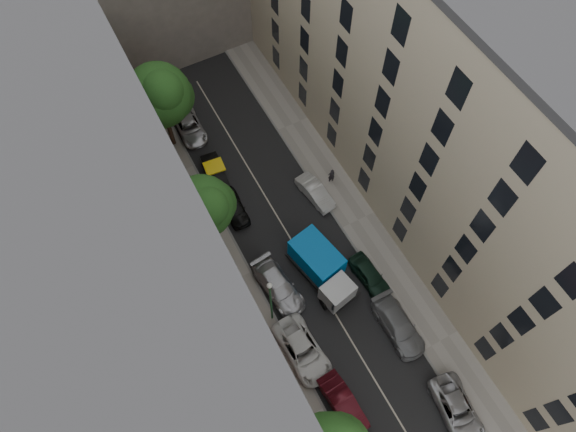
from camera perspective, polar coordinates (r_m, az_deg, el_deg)
ground at (r=39.83m, az=1.05°, el=-3.81°), size 120.00×120.00×0.00m
road_surface at (r=39.82m, az=1.05°, el=-3.81°), size 8.00×44.00×0.02m
sidewalk_left at (r=38.95m, az=-6.13°, el=-7.19°), size 3.00×44.00×0.15m
sidewalk_right at (r=41.29m, az=7.77°, el=-0.48°), size 3.00×44.00×0.15m
building_left at (r=29.96m, az=-17.51°, el=-4.52°), size 8.00×44.00×20.00m
building_right at (r=35.69m, az=17.32°, el=10.82°), size 8.00×44.00×20.00m
tarp_truck at (r=37.68m, az=3.83°, el=-5.77°), size 3.39×6.23×2.70m
car_left_1 at (r=35.99m, az=6.13°, el=-19.95°), size 1.80×4.37×1.41m
car_left_2 at (r=36.49m, az=1.63°, el=-14.68°), size 2.62×5.28×1.44m
car_left_3 at (r=37.88m, az=-1.09°, el=-7.82°), size 2.61×5.24×1.46m
car_left_4 at (r=41.06m, az=-5.99°, el=0.96°), size 1.72×3.87×1.29m
car_left_5 at (r=42.90m, az=-8.03°, el=4.66°), size 1.80×4.21×1.35m
car_left_6 at (r=46.23m, az=-10.89°, el=9.71°), size 2.25×4.65×1.27m
car_right_0 at (r=37.45m, az=18.30°, el=-19.81°), size 2.87×5.05×1.33m
car_right_1 at (r=37.74m, az=12.17°, el=-11.84°), size 2.06×4.97×1.44m
car_right_2 at (r=38.74m, az=9.07°, el=-6.53°), size 1.83×4.01×1.33m
car_right_3 at (r=41.62m, az=3.05°, el=2.65°), size 1.93×4.06×1.28m
tree_mid at (r=35.69m, az=-9.31°, el=0.84°), size 4.86×4.51×7.95m
tree_far at (r=41.58m, az=-13.95°, el=12.68°), size 5.37×5.11×8.76m
lamp_post at (r=33.91m, az=-1.95°, el=-9.17°), size 0.36×0.36×6.54m
pedestrian at (r=42.23m, az=4.85°, el=4.51°), size 0.63×0.48×1.57m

